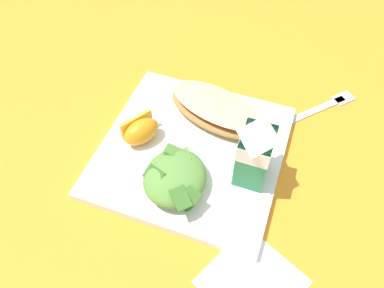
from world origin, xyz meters
name	(u,v)px	position (x,y,z in m)	size (l,w,h in m)	color
ground	(192,154)	(0.00, 0.00, 0.00)	(3.00, 3.00, 0.00)	orange
white_plate	(192,151)	(0.00, 0.00, 0.01)	(0.28, 0.28, 0.02)	white
cheesy_pizza_bread	(215,110)	(-0.07, 0.01, 0.03)	(0.12, 0.19, 0.04)	#B77F42
green_salad_pile	(173,177)	(0.07, 0.00, 0.04)	(0.11, 0.10, 0.04)	#5B8E3D
milk_carton	(256,150)	(0.02, 0.10, 0.08)	(0.06, 0.04, 0.11)	#2D8451
orange_wedge_front	(141,131)	(0.01, -0.08, 0.04)	(0.07, 0.06, 0.04)	orange
paper_napkin	(252,282)	(0.17, 0.14, 0.00)	(0.11, 0.11, 0.00)	white
metal_fork	(318,109)	(-0.17, 0.18, 0.00)	(0.15, 0.14, 0.01)	silver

